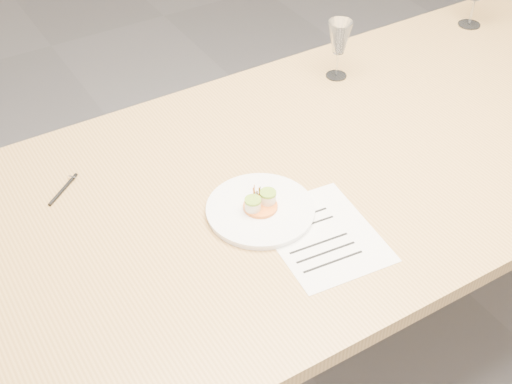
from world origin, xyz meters
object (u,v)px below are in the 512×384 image
dinner_plate (261,209)px  recipe_sheet (322,235)px  wine_glass_1 (339,39)px  dining_table (300,192)px  ballpoint_pen (63,189)px

dinner_plate → recipe_sheet: (0.08, -0.14, -0.01)m
dinner_plate → wine_glass_1: (0.52, 0.40, 0.11)m
dining_table → wine_glass_1: (0.35, 0.33, 0.19)m
dining_table → ballpoint_pen: ballpoint_pen is taller
dinner_plate → ballpoint_pen: dinner_plate is taller
recipe_sheet → wine_glass_1: 0.71m
recipe_sheet → ballpoint_pen: ballpoint_pen is taller
dinner_plate → recipe_sheet: dinner_plate is taller
wine_glass_1 → dining_table: bearing=-136.9°
dinner_plate → ballpoint_pen: size_ratio=2.54×
dining_table → dinner_plate: dinner_plate is taller
dining_table → dinner_plate: bearing=-155.7°
dinner_plate → ballpoint_pen: 0.49m
recipe_sheet → wine_glass_1: size_ratio=1.78×
recipe_sheet → ballpoint_pen: (-0.45, 0.46, 0.00)m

